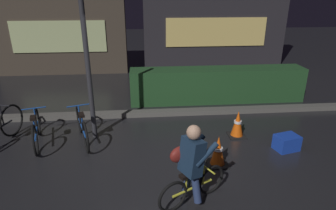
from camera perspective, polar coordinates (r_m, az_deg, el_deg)
The scene contains 12 objects.
ground_plane at distance 5.25m, azimuth -1.62°, elevation -11.68°, with size 40.00×40.00×0.00m, color black.
sidewalk_curb at distance 7.17m, azimuth -2.74°, elevation -1.60°, with size 12.00×0.24×0.12m, color #56544F.
hedge_row at distance 8.13m, azimuth 9.73°, elevation 4.00°, with size 4.80×0.70×0.93m, color #214723.
storefront_left at distance 11.30m, azimuth -20.95°, elevation 15.73°, with size 4.69×0.54×3.99m.
storefront_right at distance 11.96m, azimuth 9.49°, elevation 17.93°, with size 5.69×0.54×4.36m.
street_post at distance 5.86m, azimuth -15.61°, elevation 6.97°, with size 0.10×0.10×2.96m, color #2D2D33.
parked_bike_left_mid at distance 6.31m, azimuth -24.74°, elevation -4.47°, with size 0.51×1.47×0.70m.
parked_bike_center_left at distance 6.10m, azimuth -16.72°, elevation -4.18°, with size 0.57×1.47×0.71m.
traffic_cone_near at distance 5.18m, azimuth 9.92°, elevation -9.07°, with size 0.36×0.36×0.56m.
traffic_cone_far at distance 6.23m, azimuth 13.68°, elevation -3.72°, with size 0.36×0.36×0.58m.
blue_crate at distance 6.08m, azimuth 22.53°, elevation -6.92°, with size 0.44×0.32×0.30m, color #193DB7.
cyclist at distance 4.11m, azimuth 4.60°, elevation -11.77°, with size 1.06×0.61×1.25m.
Camera 1 is at (-0.25, -4.38, 2.88)m, focal length 30.65 mm.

